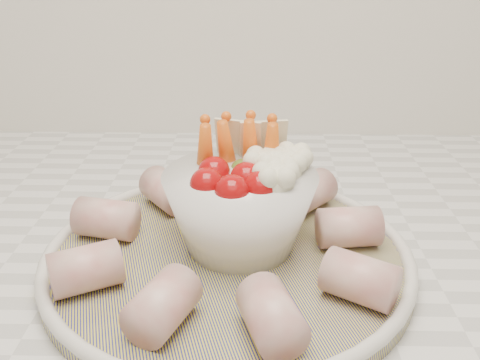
{
  "coord_description": "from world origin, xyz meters",
  "views": [
    {
      "loc": [
        -0.11,
        0.96,
        1.2
      ],
      "look_at": [
        -0.12,
        1.39,
        1.0
      ],
      "focal_mm": 40.0,
      "sensor_mm": 36.0,
      "label": 1
    }
  ],
  "objects": [
    {
      "name": "cured_meat_rolls",
      "position": [
        -0.13,
        1.38,
        0.95
      ],
      "size": [
        0.29,
        0.3,
        0.04
      ],
      "color": "#B65753",
      "rests_on": "serving_platter"
    },
    {
      "name": "serving_platter",
      "position": [
        -0.13,
        1.38,
        0.93
      ],
      "size": [
        0.42,
        0.42,
        0.02
      ],
      "color": "navy",
      "rests_on": "kitchen_counter"
    },
    {
      "name": "veggie_bowl",
      "position": [
        -0.12,
        1.39,
        0.98
      ],
      "size": [
        0.14,
        0.14,
        0.12
      ],
      "color": "white",
      "rests_on": "serving_platter"
    }
  ]
}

